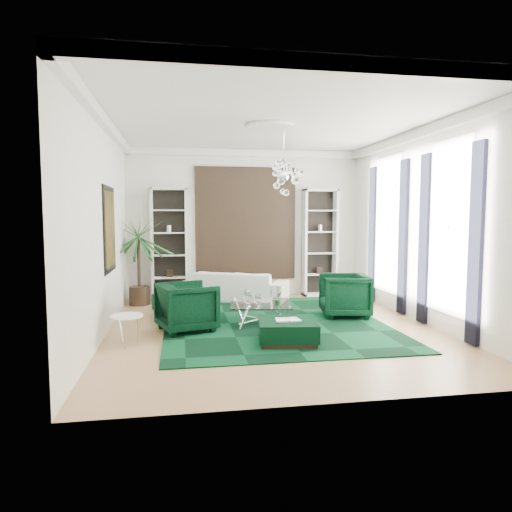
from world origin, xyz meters
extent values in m
cube|color=tan|center=(0.00, 0.00, -0.01)|extent=(6.00, 7.00, 0.02)
cube|color=white|center=(0.00, 0.00, 3.81)|extent=(6.00, 7.00, 0.02)
cube|color=silver|center=(0.00, 3.51, 1.90)|extent=(6.00, 0.02, 3.80)
cube|color=silver|center=(0.00, -3.51, 1.90)|extent=(6.00, 0.02, 3.80)
cube|color=silver|center=(-3.01, 0.00, 1.90)|extent=(0.02, 7.00, 3.80)
cube|color=silver|center=(3.01, 0.00, 1.90)|extent=(0.02, 7.00, 3.80)
cylinder|color=white|center=(0.00, 0.30, 3.77)|extent=(0.90, 0.90, 0.05)
cube|color=black|center=(0.00, 3.46, 1.90)|extent=(2.50, 0.06, 2.80)
cube|color=black|center=(-2.97, 0.60, 1.85)|extent=(0.04, 1.30, 1.60)
cube|color=white|center=(2.99, -0.90, 1.90)|extent=(0.03, 1.10, 2.90)
cube|color=black|center=(2.96, -1.68, 1.65)|extent=(0.07, 0.30, 3.25)
cube|color=black|center=(2.96, -0.12, 1.65)|extent=(0.07, 0.30, 3.25)
cube|color=white|center=(2.99, 1.50, 1.90)|extent=(0.03, 1.10, 2.90)
cube|color=black|center=(2.96, 0.72, 1.65)|extent=(0.07, 0.30, 3.25)
cube|color=black|center=(2.96, 2.28, 1.65)|extent=(0.07, 0.30, 3.25)
cube|color=black|center=(0.10, 0.44, 0.01)|extent=(4.20, 5.00, 0.02)
imported|color=white|center=(-0.32, 2.90, 0.37)|extent=(2.68, 1.93, 0.73)
imported|color=black|center=(-1.58, 0.06, 0.44)|extent=(1.22, 1.20, 0.89)
imported|color=black|center=(1.68, 0.73, 0.45)|extent=(1.13, 1.10, 0.89)
cube|color=black|center=(-1.72, 1.30, 0.21)|extent=(1.18, 1.18, 0.43)
cube|color=black|center=(0.05, -1.00, 0.19)|extent=(1.06, 1.06, 0.38)
cube|color=white|center=(0.05, -1.00, 0.39)|extent=(0.41, 0.27, 0.03)
cylinder|color=white|center=(-2.55, -0.76, 0.25)|extent=(0.55, 0.55, 0.49)
imported|color=#19591E|center=(0.15, 0.19, 0.53)|extent=(0.17, 0.16, 0.25)
camera|label=1|loc=(-1.69, -8.23, 2.09)|focal=32.00mm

